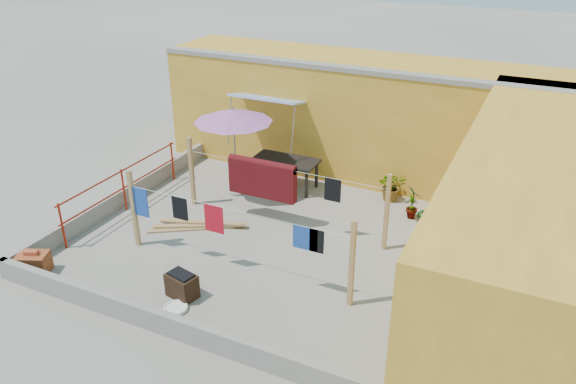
% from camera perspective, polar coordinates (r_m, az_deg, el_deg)
% --- Properties ---
extents(ground, '(80.00, 80.00, 0.00)m').
position_cam_1_polar(ground, '(12.77, -2.19, -4.90)').
color(ground, '#9E998E').
rests_on(ground, ground).
extents(wall_back, '(11.00, 3.27, 3.21)m').
position_cam_1_polar(wall_back, '(15.88, 7.26, 7.68)').
color(wall_back, gold).
rests_on(wall_back, ground).
extents(wall_right, '(2.40, 9.00, 3.20)m').
position_cam_1_polar(wall_right, '(10.86, 22.81, -3.40)').
color(wall_right, gold).
rests_on(wall_right, ground).
extents(parapet_front, '(8.30, 0.16, 0.44)m').
position_cam_1_polar(parapet_front, '(10.20, -11.81, -13.13)').
color(parapet_front, gray).
rests_on(parapet_front, ground).
extents(parapet_left, '(0.16, 7.30, 0.44)m').
position_cam_1_polar(parapet_left, '(14.80, -16.35, -0.46)').
color(parapet_left, gray).
rests_on(parapet_left, ground).
extents(red_railing, '(0.05, 4.20, 1.10)m').
position_cam_1_polar(red_railing, '(14.31, -16.42, 0.83)').
color(red_railing, maroon).
rests_on(red_railing, ground).
extents(clothesline_rig, '(5.09, 2.35, 1.80)m').
position_cam_1_polar(clothesline_rig, '(12.85, -2.82, 0.63)').
color(clothesline_rig, tan).
rests_on(clothesline_rig, ground).
extents(patio_umbrella, '(2.55, 2.55, 2.39)m').
position_cam_1_polar(patio_umbrella, '(14.11, -5.58, 7.68)').
color(patio_umbrella, gray).
rests_on(patio_umbrella, ground).
extents(outdoor_table, '(1.75, 0.90, 0.81)m').
position_cam_1_polar(outdoor_table, '(14.91, -0.27, 3.05)').
color(outdoor_table, black).
rests_on(outdoor_table, ground).
extents(brick_stack, '(0.73, 0.64, 0.53)m').
position_cam_1_polar(brick_stack, '(12.67, -24.43, -6.60)').
color(brick_stack, '#AA5327').
rests_on(brick_stack, ground).
extents(lumber_pile, '(2.06, 1.29, 0.13)m').
position_cam_1_polar(lumber_pile, '(13.38, -9.18, -3.38)').
color(lumber_pile, tan).
rests_on(lumber_pile, ground).
extents(brazier, '(0.65, 0.50, 0.52)m').
position_cam_1_polar(brazier, '(11.06, -10.73, -9.29)').
color(brazier, '#301D12').
rests_on(brazier, ground).
extents(white_basin, '(0.46, 0.46, 0.08)m').
position_cam_1_polar(white_basin, '(10.86, -11.33, -11.48)').
color(white_basin, white).
rests_on(white_basin, ground).
extents(water_jug_a, '(0.23, 0.23, 0.36)m').
position_cam_1_polar(water_jug_a, '(12.62, 15.38, -5.49)').
color(water_jug_a, white).
rests_on(water_jug_a, ground).
extents(water_jug_b, '(0.19, 0.19, 0.30)m').
position_cam_1_polar(water_jug_b, '(12.68, 15.42, -5.47)').
color(water_jug_b, white).
rests_on(water_jug_b, ground).
extents(green_hose, '(0.50, 0.50, 0.07)m').
position_cam_1_polar(green_hose, '(14.16, 13.97, -2.25)').
color(green_hose, '#1B7926').
rests_on(green_hose, ground).
extents(plant_back_a, '(0.89, 0.84, 0.79)m').
position_cam_1_polar(plant_back_a, '(14.62, 10.52, 0.63)').
color(plant_back_a, '#245919').
rests_on(plant_back_a, ground).
extents(plant_back_b, '(0.50, 0.50, 0.70)m').
position_cam_1_polar(plant_back_b, '(14.36, 16.90, -0.78)').
color(plant_back_b, '#245919').
rests_on(plant_back_b, ground).
extents(plant_right_a, '(0.53, 0.57, 0.89)m').
position_cam_1_polar(plant_right_a, '(13.78, 12.57, -0.99)').
color(plant_right_a, '#245919').
rests_on(plant_right_a, ground).
extents(plant_right_b, '(0.57, 0.56, 0.81)m').
position_cam_1_polar(plant_right_b, '(10.91, 13.50, -9.18)').
color(plant_right_b, '#245919').
rests_on(plant_right_b, ground).
extents(plant_right_c, '(0.50, 0.55, 0.53)m').
position_cam_1_polar(plant_right_c, '(10.35, 12.38, -12.16)').
color(plant_right_c, '#245919').
rests_on(plant_right_c, ground).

